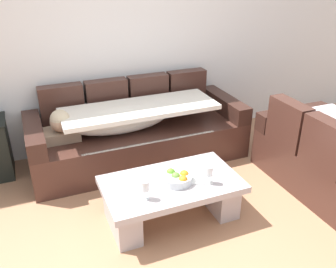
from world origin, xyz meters
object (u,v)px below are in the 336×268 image
(wine_glass_near_left, at_px, (145,187))
(wine_glass_near_right, at_px, (209,172))
(couch_along_wall, at_px, (135,133))
(fruit_bowl, at_px, (177,178))
(coffee_table, at_px, (171,195))
(open_magazine, at_px, (195,178))

(wine_glass_near_left, xyz_separation_m, wine_glass_near_right, (0.58, 0.01, 0.00))
(couch_along_wall, distance_m, fruit_bowl, 1.18)
(coffee_table, relative_size, fruit_bowl, 4.29)
(fruit_bowl, xyz_separation_m, wine_glass_near_left, (-0.34, -0.13, 0.07))
(coffee_table, bearing_deg, couch_along_wall, 88.44)
(couch_along_wall, distance_m, wine_glass_near_left, 1.36)
(fruit_bowl, distance_m, wine_glass_near_left, 0.37)
(coffee_table, bearing_deg, fruit_bowl, -25.10)
(couch_along_wall, xyz_separation_m, wine_glass_near_left, (-0.33, -1.31, 0.17))
(coffee_table, distance_m, wine_glass_near_left, 0.42)
(coffee_table, xyz_separation_m, wine_glass_near_left, (-0.29, -0.15, 0.26))
(wine_glass_near_left, height_order, wine_glass_near_right, same)
(coffee_table, height_order, wine_glass_near_right, wine_glass_near_right)
(coffee_table, distance_m, open_magazine, 0.26)
(open_magazine, bearing_deg, wine_glass_near_left, -144.57)
(wine_glass_near_left, relative_size, wine_glass_near_right, 1.00)
(wine_glass_near_right, bearing_deg, couch_along_wall, 101.03)
(fruit_bowl, xyz_separation_m, open_magazine, (0.18, -0.01, -0.04))
(fruit_bowl, height_order, wine_glass_near_right, wine_glass_near_right)
(coffee_table, bearing_deg, wine_glass_near_left, -152.87)
(couch_along_wall, distance_m, wine_glass_near_right, 1.34)
(wine_glass_near_right, bearing_deg, fruit_bowl, 152.89)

